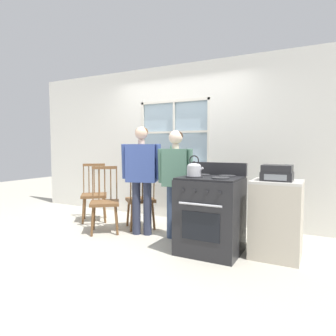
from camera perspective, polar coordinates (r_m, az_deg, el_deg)
The scene contains 12 objects.
ground_plane at distance 4.26m, azimuth -6.07°, elevation -13.51°, with size 16.00×16.00×0.00m, color #B2AD9E.
wall_back at distance 5.27m, azimuth 2.39°, elevation 4.67°, with size 6.40×0.16×2.70m.
chair_by_window at distance 5.34m, azimuth -13.90°, elevation -5.02°, with size 0.58×0.58×0.99m.
chair_near_wall at distance 4.61m, azimuth -11.97°, elevation -6.45°, with size 0.58×0.57×0.99m.
chair_center_cluster at distance 4.74m, azimuth -5.23°, elevation -6.08°, with size 0.58×0.58×0.99m.
person_elderly_left at distance 4.34m, azimuth -5.05°, elevation -0.44°, with size 0.59×0.33×1.57m.
person_teen_center at distance 4.15m, azimuth 1.46°, elevation -1.24°, with size 0.51×0.26×1.51m.
stove at distance 3.70m, azimuth 8.08°, elevation -8.65°, with size 0.72×0.68×1.08m.
kettle at distance 3.55m, azimuth 5.00°, elevation -0.16°, with size 0.21×0.17×0.25m.
potted_plant at distance 5.26m, azimuth 0.53°, elevation 2.10°, with size 0.12×0.12×0.35m.
side_counter at distance 3.73m, azimuth 19.90°, elevation -9.12°, with size 0.55×0.50×0.90m.
stereo at distance 3.63m, azimuth 20.07°, elevation -0.90°, with size 0.34×0.29×0.18m.
Camera 1 is at (2.26, -3.37, 1.30)m, focal length 32.00 mm.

